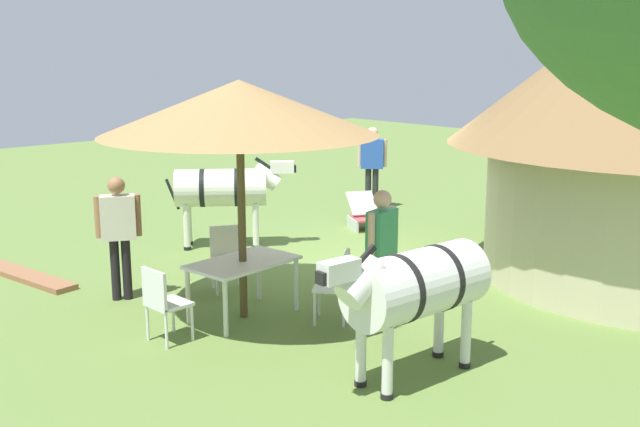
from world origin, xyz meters
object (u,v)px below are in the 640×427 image
(patio_chair_east_end, at_px, (163,300))
(guest_behind_table, at_px, (119,227))
(patio_chair_west_end, at_px, (338,282))
(standing_watcher, at_px, (372,160))
(patio_dining_table, at_px, (243,268))
(shade_umbrella, at_px, (239,108))
(zebra_nearest_camera, at_px, (224,189))
(striped_lounge_chair, at_px, (365,215))
(guest_beside_umbrella, at_px, (382,243))
(zebra_by_umbrella, at_px, (413,286))
(patio_chair_near_hut, at_px, (227,253))

(patio_chair_east_end, xyz_separation_m, guest_behind_table, (-0.41, -1.75, 0.50))
(patio_chair_west_end, xyz_separation_m, standing_watcher, (-5.29, -4.45, 0.52))
(patio_dining_table, distance_m, patio_chair_east_end, 1.22)
(shade_umbrella, distance_m, patio_chair_east_end, 2.45)
(guest_behind_table, xyz_separation_m, zebra_nearest_camera, (-2.69, -1.35, -0.00))
(guest_behind_table, relative_size, striped_lounge_chair, 1.78)
(patio_dining_table, relative_size, standing_watcher, 0.82)
(guest_behind_table, bearing_deg, guest_beside_umbrella, 153.24)
(zebra_by_umbrella, bearing_deg, patio_dining_table, 6.42)
(shade_umbrella, xyz_separation_m, patio_dining_table, (-0.00, 0.00, -2.00))
(guest_beside_umbrella, distance_m, zebra_nearest_camera, 4.36)
(guest_beside_umbrella, bearing_deg, zebra_nearest_camera, 67.02)
(guest_behind_table, bearing_deg, zebra_nearest_camera, -123.99)
(patio_dining_table, relative_size, guest_beside_umbrella, 0.86)
(patio_chair_east_end, xyz_separation_m, guest_beside_umbrella, (-2.39, 1.21, 0.48))
(patio_chair_east_end, xyz_separation_m, standing_watcher, (-7.26, -3.58, 0.52))
(striped_lounge_chair, xyz_separation_m, zebra_nearest_camera, (2.75, -0.69, 0.76))
(patio_dining_table, height_order, striped_lounge_chair, patio_dining_table)
(patio_chair_near_hut, height_order, striped_lounge_chair, patio_chair_near_hut)
(shade_umbrella, height_order, patio_chair_near_hut, shade_umbrella)
(patio_chair_west_end, distance_m, standing_watcher, 6.93)
(patio_chair_east_end, distance_m, patio_chair_near_hut, 2.09)
(patio_dining_table, relative_size, patio_chair_east_end, 1.59)
(patio_chair_west_end, bearing_deg, patio_chair_east_end, 117.15)
(guest_behind_table, height_order, zebra_nearest_camera, guest_behind_table)
(patio_dining_table, relative_size, guest_behind_table, 0.85)
(shade_umbrella, height_order, striped_lounge_chair, shade_umbrella)
(patio_chair_west_end, distance_m, guest_beside_umbrella, 0.72)
(patio_chair_east_end, bearing_deg, patio_chair_near_hut, 120.35)
(guest_beside_umbrella, distance_m, guest_behind_table, 3.56)
(shade_umbrella, height_order, standing_watcher, shade_umbrella)
(patio_chair_east_end, relative_size, patio_chair_near_hut, 1.00)
(striped_lounge_chair, relative_size, zebra_nearest_camera, 0.51)
(patio_chair_west_end, relative_size, zebra_by_umbrella, 0.40)
(patio_chair_east_end, bearing_deg, shade_umbrella, 90.00)
(patio_dining_table, xyz_separation_m, patio_chair_east_end, (1.21, 0.07, -0.13))
(patio_dining_table, bearing_deg, standing_watcher, -149.87)
(patio_chair_west_end, distance_m, guest_behind_table, 3.09)
(patio_chair_west_end, xyz_separation_m, guest_beside_umbrella, (-0.42, 0.34, 0.48))
(shade_umbrella, height_order, zebra_by_umbrella, shade_umbrella)
(striped_lounge_chair, bearing_deg, zebra_by_umbrella, 75.33)
(guest_behind_table, distance_m, standing_watcher, 7.09)
(patio_chair_west_end, bearing_deg, striped_lounge_chair, 1.38)
(standing_watcher, bearing_deg, guest_behind_table, 63.23)
(standing_watcher, height_order, zebra_by_umbrella, standing_watcher)
(guest_beside_umbrella, height_order, guest_behind_table, guest_behind_table)
(shade_umbrella, distance_m, patio_dining_table, 2.00)
(shade_umbrella, distance_m, zebra_by_umbrella, 3.13)
(patio_chair_east_end, bearing_deg, guest_beside_umbrella, 59.89)
(patio_dining_table, xyz_separation_m, zebra_nearest_camera, (-1.89, -3.02, 0.36))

